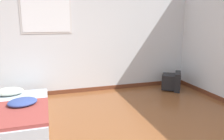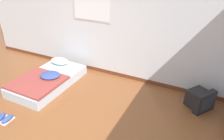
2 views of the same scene
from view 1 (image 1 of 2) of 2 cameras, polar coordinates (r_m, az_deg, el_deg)
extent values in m
cube|color=silver|center=(4.85, -9.83, 9.09)|extent=(7.83, 0.06, 2.60)
cube|color=brown|center=(5.04, -9.24, -5.32)|extent=(7.83, 0.02, 0.09)
cube|color=silver|center=(4.77, -16.96, 15.78)|extent=(1.01, 0.01, 1.12)
cube|color=white|center=(4.76, -16.96, 15.79)|extent=(0.94, 0.01, 1.05)
cube|color=silver|center=(3.96, -23.89, -10.32)|extent=(1.04, 1.80, 0.22)
ellipsoid|color=silver|center=(4.56, -25.33, -5.08)|extent=(0.52, 0.35, 0.14)
cube|color=#993D38|center=(3.60, -24.72, -10.35)|extent=(1.05, 1.05, 0.05)
ellipsoid|color=#384C93|center=(3.83, -22.34, -7.73)|extent=(0.55, 0.51, 0.11)
cube|color=black|center=(5.33, 14.53, -2.88)|extent=(0.46, 0.49, 0.34)
cube|color=black|center=(5.32, 16.74, -2.85)|extent=(0.37, 0.47, 0.43)
cube|color=#283342|center=(5.32, 17.44, -2.78)|extent=(0.23, 0.33, 0.31)
camera|label=2|loc=(3.09, 71.76, 27.73)|focal=35.00mm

